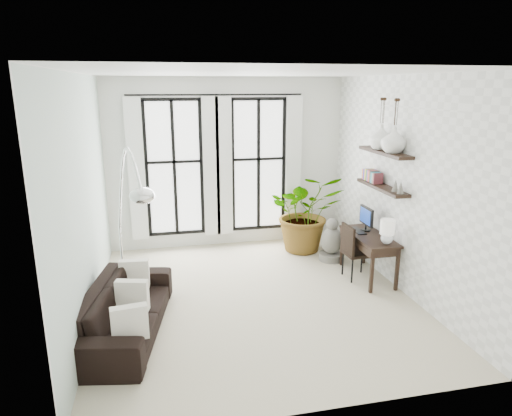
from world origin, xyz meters
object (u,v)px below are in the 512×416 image
object	(u,v)px
sofa	(125,309)
desk_chair	(353,248)
arc_lamp	(128,185)
desk	(371,238)
buddha	(332,243)
plant	(306,212)

from	to	relation	value
sofa	desk_chair	distance (m)	3.64
desk_chair	arc_lamp	world-z (taller)	arc_lamp
desk	buddha	distance (m)	1.01
sofa	buddha	distance (m)	3.90
sofa	buddha	xyz separation A→B (m)	(3.46, 1.80, 0.01)
plant	desk	xyz separation A→B (m)	(0.59, -1.51, -0.06)
desk	desk_chair	world-z (taller)	desk
plant	buddha	world-z (taller)	plant
desk_chair	buddha	distance (m)	0.85
buddha	arc_lamp	bearing A→B (deg)	-161.19
arc_lamp	plant	bearing A→B (deg)	29.73
desk	buddha	bearing A→B (deg)	107.66
desk	arc_lamp	xyz separation A→B (m)	(-3.65, -0.24, 1.08)
plant	buddha	distance (m)	0.79
plant	desk	bearing A→B (deg)	-68.71
sofa	arc_lamp	size ratio (longest dim) A/B	0.95
desk_chair	buddha	xyz separation A→B (m)	(-0.04, 0.83, -0.19)
sofa	buddha	bearing A→B (deg)	-51.96
arc_lamp	buddha	bearing A→B (deg)	18.81
sofa	desk	world-z (taller)	desk
plant	buddha	xyz separation A→B (m)	(0.30, -0.60, -0.42)
buddha	desk_chair	bearing A→B (deg)	-87.33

